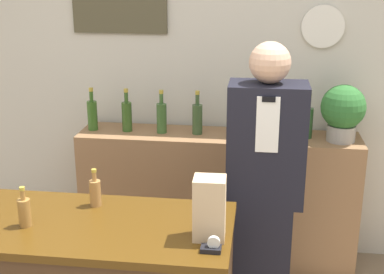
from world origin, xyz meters
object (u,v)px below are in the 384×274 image
object	(u,v)px
potted_plant	(343,110)
paper_bag	(209,208)
shopkeeper	(264,192)
tape_dispenser	(212,247)

from	to	relation	value
potted_plant	paper_bag	size ratio (longest dim) A/B	1.29
shopkeeper	paper_bag	size ratio (longest dim) A/B	5.80
paper_bag	shopkeeper	bearing A→B (deg)	69.69
potted_plant	paper_bag	distance (m)	1.52
potted_plant	tape_dispenser	bearing A→B (deg)	-116.84
shopkeeper	paper_bag	xyz separation A→B (m)	(-0.25, -0.68, 0.20)
shopkeeper	paper_bag	bearing A→B (deg)	-110.31
paper_bag	tape_dispenser	distance (m)	0.17
shopkeeper	potted_plant	xyz separation A→B (m)	(0.50, 0.64, 0.33)
paper_bag	tape_dispenser	xyz separation A→B (m)	(0.02, -0.12, -0.13)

